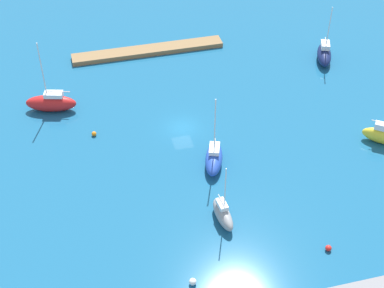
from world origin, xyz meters
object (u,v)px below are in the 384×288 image
at_px(pier_dock, 148,50).
at_px(mooring_buoy_white, 193,282).
at_px(sailboat_blue_by_breakwater, 214,158).
at_px(mooring_buoy_orange, 94,134).
at_px(sailboat_yellow_far_south, 384,135).
at_px(sailboat_gray_outer_mooring, 223,214).
at_px(mooring_buoy_red, 328,248).
at_px(sailboat_red_near_pier, 51,103).
at_px(sailboat_navy_west_end, 324,54).

height_order(pier_dock, mooring_buoy_white, mooring_buoy_white).
distance_m(sailboat_blue_by_breakwater, mooring_buoy_orange, 16.01).
bearing_deg(mooring_buoy_orange, sailboat_yellow_far_south, 163.78).
distance_m(sailboat_gray_outer_mooring, sailboat_yellow_far_south, 24.31).
relative_size(mooring_buoy_white, mooring_buoy_orange, 1.19).
bearing_deg(mooring_buoy_orange, mooring_buoy_red, 130.93).
bearing_deg(sailboat_red_near_pier, sailboat_gray_outer_mooring, 139.13).
bearing_deg(sailboat_navy_west_end, sailboat_red_near_pier, -65.85).
relative_size(sailboat_gray_outer_mooring, mooring_buoy_white, 10.84).
distance_m(sailboat_yellow_far_south, mooring_buoy_white, 31.93).
height_order(pier_dock, sailboat_navy_west_end, sailboat_navy_west_end).
distance_m(mooring_buoy_white, mooring_buoy_red, 14.52).
xyz_separation_m(sailboat_yellow_far_south, sailboat_blue_by_breakwater, (21.58, -1.20, -0.12)).
height_order(sailboat_yellow_far_south, sailboat_red_near_pier, sailboat_red_near_pier).
bearing_deg(sailboat_navy_west_end, pier_dock, -88.67).
bearing_deg(sailboat_navy_west_end, sailboat_gray_outer_mooring, -20.74).
bearing_deg(mooring_buoy_red, sailboat_navy_west_end, -113.07).
bearing_deg(sailboat_yellow_far_south, sailboat_red_near_pier, -166.24).
distance_m(mooring_buoy_red, mooring_buoy_orange, 32.26).
height_order(pier_dock, sailboat_gray_outer_mooring, sailboat_gray_outer_mooring).
bearing_deg(sailboat_blue_by_breakwater, sailboat_navy_west_end, 148.90).
xyz_separation_m(pier_dock, sailboat_gray_outer_mooring, (-1.38, 35.91, 0.67)).
distance_m(sailboat_navy_west_end, mooring_buoy_red, 36.76).
height_order(pier_dock, mooring_buoy_orange, pier_dock).
bearing_deg(mooring_buoy_red, pier_dock, -75.82).
xyz_separation_m(sailboat_blue_by_breakwater, mooring_buoy_white, (6.64, 16.12, -0.68)).
relative_size(sailboat_navy_west_end, mooring_buoy_white, 12.34).
distance_m(pier_dock, sailboat_blue_by_breakwater, 27.20).
distance_m(pier_dock, mooring_buoy_red, 43.81).
height_order(pier_dock, sailboat_yellow_far_south, sailboat_yellow_far_south).
relative_size(sailboat_yellow_far_south, mooring_buoy_white, 11.61).
bearing_deg(pier_dock, sailboat_red_near_pier, 36.76).
relative_size(sailboat_red_near_pier, mooring_buoy_red, 15.77).
bearing_deg(sailboat_blue_by_breakwater, mooring_buoy_white, -3.04).
xyz_separation_m(sailboat_gray_outer_mooring, sailboat_red_near_pier, (16.56, -24.57, 0.23)).
bearing_deg(mooring_buoy_orange, sailboat_blue_by_breakwater, 146.05).
height_order(sailboat_gray_outer_mooring, mooring_buoy_orange, sailboat_gray_outer_mooring).
bearing_deg(mooring_buoy_red, sailboat_red_near_pier, -50.22).
distance_m(mooring_buoy_white, mooring_buoy_orange, 25.91).
xyz_separation_m(pier_dock, sailboat_red_near_pier, (15.19, 11.34, 0.90)).
bearing_deg(mooring_buoy_white, sailboat_gray_outer_mooring, -125.41).
bearing_deg(pier_dock, mooring_buoy_red, 104.18).
xyz_separation_m(mooring_buoy_red, mooring_buoy_orange, (21.13, -24.37, -0.02)).
bearing_deg(mooring_buoy_white, sailboat_blue_by_breakwater, -112.40).
height_order(sailboat_navy_west_end, sailboat_yellow_far_south, sailboat_navy_west_end).
bearing_deg(mooring_buoy_white, sailboat_yellow_far_south, -152.15).
distance_m(sailboat_gray_outer_mooring, mooring_buoy_red, 11.45).
height_order(sailboat_navy_west_end, sailboat_blue_by_breakwater, sailboat_blue_by_breakwater).
xyz_separation_m(sailboat_navy_west_end, sailboat_red_near_pier, (40.32, 2.69, 0.11)).
height_order(sailboat_navy_west_end, sailboat_red_near_pier, sailboat_red_near_pier).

